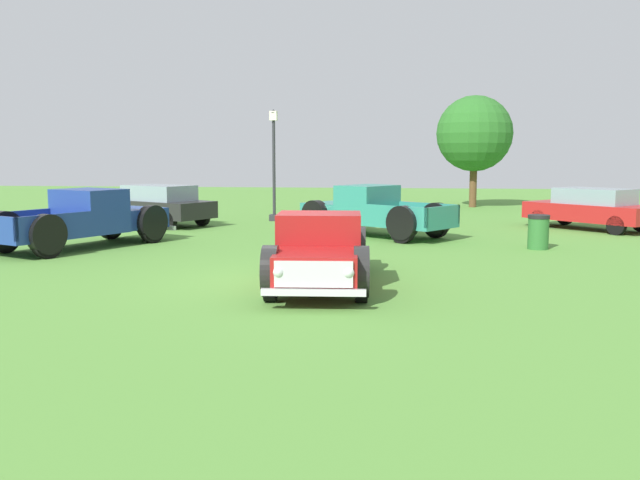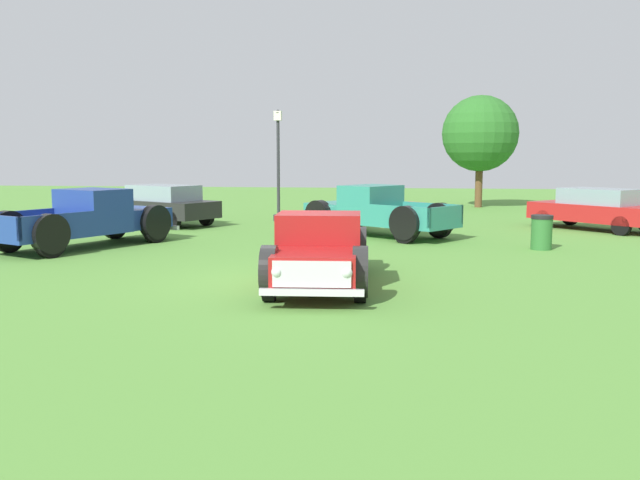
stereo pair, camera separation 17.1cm
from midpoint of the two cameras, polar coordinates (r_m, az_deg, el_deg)
ground_plane at (r=14.01m, az=-2.49°, el=-3.49°), size 80.00×80.00×0.00m
pickup_truck_foreground at (r=13.22m, az=0.28°, el=-1.05°), size 2.18×4.91×1.46m
pickup_truck_behind_left at (r=20.34m, az=-18.09°, el=1.70°), size 3.95×5.62×1.63m
pickup_truck_behind_right at (r=22.04m, az=4.36°, el=2.42°), size 5.36×4.61×1.62m
sedan_distant_a at (r=25.75m, az=-12.95°, el=2.96°), size 4.78×3.69×1.48m
sedan_distant_b at (r=25.33m, az=22.33°, el=2.48°), size 4.25×4.35×1.44m
lamp_post_near at (r=26.74m, az=-3.34°, el=6.48°), size 0.36×0.36×4.34m
picnic_table at (r=26.01m, az=8.37°, el=2.47°), size 2.30×2.33×0.78m
trash_can at (r=19.61m, az=18.35°, el=0.63°), size 0.59×0.59×0.95m
oak_tree_east at (r=34.61m, az=13.44°, el=8.67°), size 3.72×3.72×5.49m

